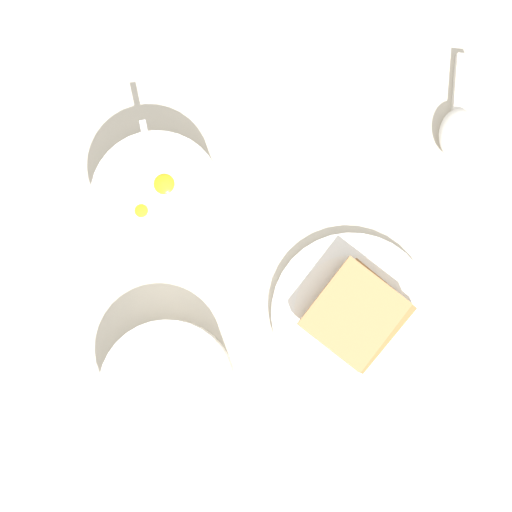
{
  "coord_description": "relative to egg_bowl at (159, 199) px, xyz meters",
  "views": [
    {
      "loc": [
        0.09,
        -0.01,
        0.85
      ],
      "look_at": [
        0.06,
        -0.08,
        0.02
      ],
      "focal_mm": 50.0,
      "sensor_mm": 36.0,
      "label": 1
    }
  ],
  "objects": [
    {
      "name": "ground_plane",
      "position": [
        -0.13,
        0.19,
        -0.03
      ],
      "size": [
        3.0,
        3.0,
        0.0
      ],
      "primitive_type": "plane",
      "color": "beige"
    },
    {
      "name": "egg_bowl",
      "position": [
        0.0,
        0.0,
        0.0
      ],
      "size": [
        0.15,
        0.15,
        0.08
      ],
      "color": "white",
      "rests_on": "ground_plane"
    },
    {
      "name": "toast_sandwich",
      "position": [
        -0.15,
        0.22,
        -0.0
      ],
      "size": [
        0.13,
        0.13,
        0.03
      ],
      "color": "#9E7042",
      "rests_on": "toast_plate"
    },
    {
      "name": "toast_plate",
      "position": [
        -0.15,
        0.22,
        -0.02
      ],
      "size": [
        0.19,
        0.19,
        0.01
      ],
      "color": "white",
      "rests_on": "ground_plane"
    },
    {
      "name": "soup_spoon",
      "position": [
        -0.36,
        0.07,
        -0.02
      ],
      "size": [
        0.1,
        0.13,
        0.03
      ],
      "color": "white",
      "rests_on": "ground_plane"
    },
    {
      "name": "congee_bowl",
      "position": [
        0.08,
        0.2,
        -0.0
      ],
      "size": [
        0.15,
        0.15,
        0.05
      ],
      "color": "white",
      "rests_on": "ground_plane"
    }
  ]
}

